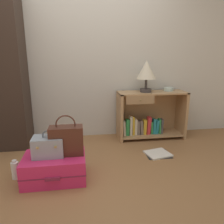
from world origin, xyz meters
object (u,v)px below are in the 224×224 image
at_px(bookshelf, 149,116).
at_px(bowl, 169,89).
at_px(table_lamp, 146,71).
at_px(suitcase_large, 55,167).
at_px(train_case, 48,146).
at_px(open_book_on_floor, 158,154).
at_px(handbag, 66,140).
at_px(bottle, 15,170).

relative_size(bookshelf, bowl, 7.05).
distance_m(table_lamp, suitcase_large, 1.85).
bearing_deg(bowl, suitcase_large, -147.01).
xyz_separation_m(bowl, train_case, (-1.69, -1.04, -0.39)).
xyz_separation_m(bookshelf, bowl, (0.31, 0.02, 0.40)).
bearing_deg(open_book_on_floor, bowl, 60.46).
bearing_deg(train_case, table_lamp, 37.16).
bearing_deg(bowl, table_lamp, -172.80).
height_order(suitcase_large, handbag, handbag).
xyz_separation_m(table_lamp, bowl, (0.38, 0.05, -0.28)).
height_order(table_lamp, handbag, table_lamp).
bearing_deg(table_lamp, open_book_on_floor, -89.92).
height_order(suitcase_large, bottle, suitcase_large).
relative_size(table_lamp, handbag, 1.10).
distance_m(bookshelf, suitcase_large, 1.70).
relative_size(bookshelf, open_book_on_floor, 2.94).
xyz_separation_m(bowl, open_book_on_floor, (-0.38, -0.67, -0.74)).
relative_size(bookshelf, handbag, 2.46).
relative_size(table_lamp, suitcase_large, 0.73).
bearing_deg(bottle, bowl, 25.80).
relative_size(suitcase_large, open_book_on_floor, 1.80).
bearing_deg(open_book_on_floor, bookshelf, 83.85).
height_order(bowl, train_case, bowl).
bearing_deg(bottle, open_book_on_floor, 10.95).
bearing_deg(bottle, bookshelf, 29.09).
height_order(bookshelf, handbag, bookshelf).
bearing_deg(suitcase_large, open_book_on_floor, 17.46).
bearing_deg(train_case, suitcase_large, -22.35).
distance_m(bowl, handbag, 1.86).
distance_m(bookshelf, bowl, 0.51).
distance_m(bowl, train_case, 2.02).
bearing_deg(bookshelf, bowl, 4.12).
height_order(table_lamp, open_book_on_floor, table_lamp).
relative_size(handbag, bottle, 2.04).
distance_m(suitcase_large, open_book_on_floor, 1.32).
bearing_deg(table_lamp, bowl, 7.20).
relative_size(bowl, bottle, 0.71).
relative_size(train_case, open_book_on_floor, 0.87).
height_order(suitcase_large, train_case, train_case).
xyz_separation_m(bookshelf, table_lamp, (-0.07, -0.03, 0.68)).
bearing_deg(bookshelf, open_book_on_floor, -96.15).
height_order(table_lamp, bowl, table_lamp).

